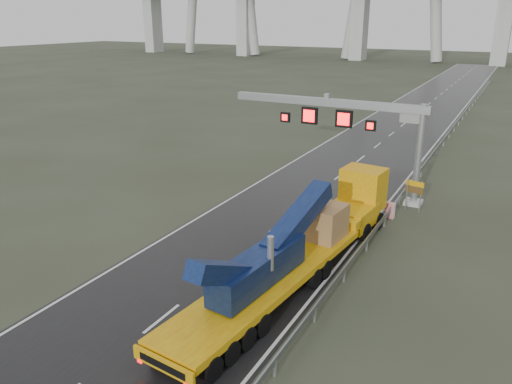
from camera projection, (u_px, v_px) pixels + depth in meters
The scene contains 7 objects.
ground at pixel (188, 298), 23.89m from camera, with size 400.00×400.00×0.00m, color #2E3324.
road at pixel (391, 134), 57.18m from camera, with size 11.00×200.00×0.02m, color black.
guardrail at pixel (432, 155), 45.92m from camera, with size 0.20×140.00×1.40m, color slate, non-canonical shape.
sign_gantry at pixel (353, 121), 36.07m from camera, with size 14.90×1.20×7.42m.
heavy_haul_truck at pixel (311, 235), 26.49m from camera, with size 4.74×19.46×4.53m.
exit_sign_pair at pixel (414, 190), 34.07m from camera, with size 1.27×0.35×2.22m.
striped_barrier at pixel (390, 210), 33.27m from camera, with size 0.63×0.34×1.06m, color red.
Camera 1 is at (12.69, -16.86, 12.72)m, focal length 35.00 mm.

